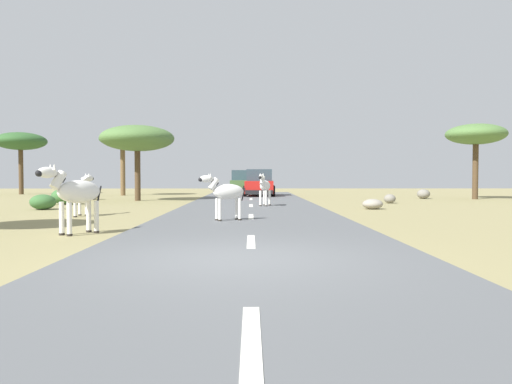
{
  "coord_description": "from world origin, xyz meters",
  "views": [
    {
      "loc": [
        0.28,
        -7.94,
        1.38
      ],
      "look_at": [
        0.5,
        13.05,
        0.68
      ],
      "focal_mm": 34.8,
      "sensor_mm": 36.0,
      "label": 1
    }
  ],
  "objects_px": {
    "rock_2": "(423,194)",
    "bush_1": "(65,196)",
    "bush_0": "(43,202)",
    "car_1": "(243,182)",
    "zebra_1": "(226,192)",
    "tree_3": "(123,140)",
    "tree_1": "(21,142)",
    "rock_1": "(91,194)",
    "zebra_0": "(265,186)",
    "rock_0": "(373,204)",
    "car_0": "(259,184)",
    "zebra_3": "(79,190)",
    "tree_4": "(137,139)",
    "tree_0": "(476,135)",
    "rock_4": "(390,199)",
    "zebra_2": "(75,193)"
  },
  "relations": [
    {
      "from": "rock_2",
      "to": "bush_1",
      "type": "bearing_deg",
      "value": -163.65
    },
    {
      "from": "bush_0",
      "to": "car_1",
      "type": "bearing_deg",
      "value": 66.37
    },
    {
      "from": "zebra_1",
      "to": "tree_3",
      "type": "xyz_separation_m",
      "value": [
        -8.15,
        19.84,
        2.96
      ]
    },
    {
      "from": "tree_1",
      "to": "rock_1",
      "type": "bearing_deg",
      "value": -46.67
    },
    {
      "from": "zebra_0",
      "to": "rock_2",
      "type": "relative_size",
      "value": 1.95
    },
    {
      "from": "bush_0",
      "to": "rock_0",
      "type": "bearing_deg",
      "value": 0.57
    },
    {
      "from": "bush_0",
      "to": "rock_2",
      "type": "bearing_deg",
      "value": 26.33
    },
    {
      "from": "car_0",
      "to": "bush_0",
      "type": "relative_size",
      "value": 4.25
    },
    {
      "from": "zebra_0",
      "to": "bush_1",
      "type": "distance_m",
      "value": 9.7
    },
    {
      "from": "bush_1",
      "to": "rock_1",
      "type": "height_order",
      "value": "bush_1"
    },
    {
      "from": "zebra_0",
      "to": "rock_0",
      "type": "bearing_deg",
      "value": 177.13
    },
    {
      "from": "bush_0",
      "to": "bush_1",
      "type": "xyz_separation_m",
      "value": [
        -0.46,
        3.63,
        0.08
      ]
    },
    {
      "from": "car_1",
      "to": "zebra_3",
      "type": "bearing_deg",
      "value": 76.07
    },
    {
      "from": "tree_4",
      "to": "rock_1",
      "type": "relative_size",
      "value": 4.83
    },
    {
      "from": "bush_1",
      "to": "tree_0",
      "type": "bearing_deg",
      "value": 12.8
    },
    {
      "from": "car_0",
      "to": "rock_4",
      "type": "relative_size",
      "value": 7.49
    },
    {
      "from": "zebra_1",
      "to": "zebra_3",
      "type": "relative_size",
      "value": 0.91
    },
    {
      "from": "rock_0",
      "to": "bush_1",
      "type": "bearing_deg",
      "value": 165.83
    },
    {
      "from": "zebra_0",
      "to": "zebra_1",
      "type": "relative_size",
      "value": 1.07
    },
    {
      "from": "tree_1",
      "to": "rock_1",
      "type": "relative_size",
      "value": 5.34
    },
    {
      "from": "zebra_2",
      "to": "zebra_0",
      "type": "bearing_deg",
      "value": -80.09
    },
    {
      "from": "zebra_2",
      "to": "tree_1",
      "type": "height_order",
      "value": "tree_1"
    },
    {
      "from": "tree_1",
      "to": "rock_1",
      "type": "distance_m",
      "value": 11.9
    },
    {
      "from": "tree_3",
      "to": "rock_0",
      "type": "xyz_separation_m",
      "value": [
        13.88,
        -14.25,
        -3.63
      ]
    },
    {
      "from": "zebra_3",
      "to": "tree_3",
      "type": "distance_m",
      "value": 18.16
    },
    {
      "from": "zebra_1",
      "to": "rock_0",
      "type": "relative_size",
      "value": 1.67
    },
    {
      "from": "rock_2",
      "to": "tree_4",
      "type": "bearing_deg",
      "value": -172.45
    },
    {
      "from": "zebra_0",
      "to": "tree_3",
      "type": "relative_size",
      "value": 0.33
    },
    {
      "from": "car_1",
      "to": "rock_2",
      "type": "height_order",
      "value": "car_1"
    },
    {
      "from": "tree_4",
      "to": "bush_0",
      "type": "bearing_deg",
      "value": -107.44
    },
    {
      "from": "zebra_1",
      "to": "zebra_0",
      "type": "bearing_deg",
      "value": -34.74
    },
    {
      "from": "car_1",
      "to": "tree_0",
      "type": "height_order",
      "value": "tree_0"
    },
    {
      "from": "car_0",
      "to": "rock_4",
      "type": "bearing_deg",
      "value": 129.22
    },
    {
      "from": "zebra_2",
      "to": "tree_0",
      "type": "bearing_deg",
      "value": -100.25
    },
    {
      "from": "zebra_0",
      "to": "rock_1",
      "type": "bearing_deg",
      "value": -18.78
    },
    {
      "from": "tree_3",
      "to": "bush_1",
      "type": "bearing_deg",
      "value": -89.91
    },
    {
      "from": "zebra_1",
      "to": "bush_0",
      "type": "bearing_deg",
      "value": 30.63
    },
    {
      "from": "zebra_1",
      "to": "rock_0",
      "type": "distance_m",
      "value": 8.03
    },
    {
      "from": "tree_1",
      "to": "bush_0",
      "type": "bearing_deg",
      "value": -62.8
    },
    {
      "from": "zebra_1",
      "to": "tree_3",
      "type": "distance_m",
      "value": 21.65
    },
    {
      "from": "tree_0",
      "to": "tree_1",
      "type": "distance_m",
      "value": 30.98
    },
    {
      "from": "zebra_1",
      "to": "car_0",
      "type": "height_order",
      "value": "car_0"
    },
    {
      "from": "car_1",
      "to": "tree_0",
      "type": "distance_m",
      "value": 16.74
    },
    {
      "from": "tree_1",
      "to": "rock_2",
      "type": "relative_size",
      "value": 5.94
    },
    {
      "from": "rock_0",
      "to": "rock_1",
      "type": "relative_size",
      "value": 0.98
    },
    {
      "from": "rock_1",
      "to": "zebra_3",
      "type": "bearing_deg",
      "value": -74.11
    },
    {
      "from": "tree_3",
      "to": "bush_0",
      "type": "bearing_deg",
      "value": -88.12
    },
    {
      "from": "tree_4",
      "to": "rock_0",
      "type": "bearing_deg",
      "value": -31.77
    },
    {
      "from": "zebra_3",
      "to": "tree_1",
      "type": "distance_m",
      "value": 22.85
    },
    {
      "from": "zebra_0",
      "to": "bush_1",
      "type": "height_order",
      "value": "zebra_0"
    }
  ]
}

